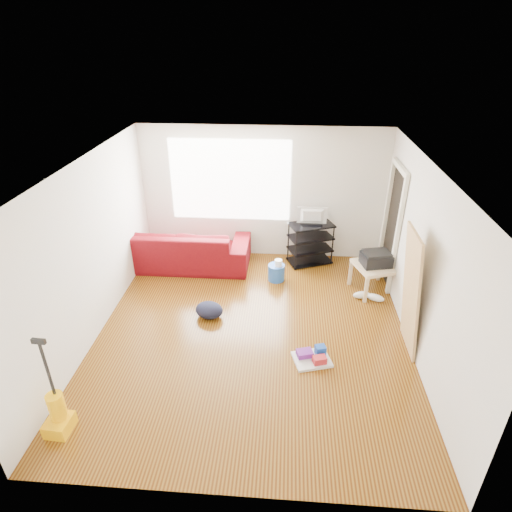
# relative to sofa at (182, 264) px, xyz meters

# --- Properties ---
(room) EXTENTS (4.51, 5.01, 2.51)m
(room) POSITION_rel_sofa_xyz_m (1.56, -1.80, 1.25)
(room) COLOR #482208
(room) RESTS_ON ground
(sofa) EXTENTS (2.54, 0.99, 0.74)m
(sofa) POSITION_rel_sofa_xyz_m (0.00, 0.00, 0.00)
(sofa) COLOR #55040D
(sofa) RESTS_ON ground
(tv_stand) EXTENTS (0.90, 0.71, 0.79)m
(tv_stand) POSITION_rel_sofa_xyz_m (2.41, 0.27, 0.41)
(tv_stand) COLOR black
(tv_stand) RESTS_ON ground
(tv) EXTENTS (0.54, 0.07, 0.31)m
(tv) POSITION_rel_sofa_xyz_m (2.41, 0.27, 0.95)
(tv) COLOR black
(tv) RESTS_ON tv_stand
(side_table) EXTENTS (0.79, 0.79, 0.51)m
(side_table) POSITION_rel_sofa_xyz_m (3.44, -0.65, 0.42)
(side_table) COLOR tan
(side_table) RESTS_ON ground
(printer) EXTENTS (0.53, 0.45, 0.24)m
(printer) POSITION_rel_sofa_xyz_m (3.44, -0.65, 0.62)
(printer) COLOR black
(printer) RESTS_ON side_table
(bucket) EXTENTS (0.38, 0.38, 0.29)m
(bucket) POSITION_rel_sofa_xyz_m (1.80, -0.42, 0.00)
(bucket) COLOR blue
(bucket) RESTS_ON ground
(toilet_paper) EXTENTS (0.13, 0.13, 0.12)m
(toilet_paper) POSITION_rel_sofa_xyz_m (1.83, -0.44, 0.21)
(toilet_paper) COLOR white
(toilet_paper) RESTS_ON bucket
(cleaning_tray) EXTENTS (0.57, 0.51, 0.17)m
(cleaning_tray) POSITION_rel_sofa_xyz_m (2.36, -2.47, 0.05)
(cleaning_tray) COLOR silver
(cleaning_tray) RESTS_ON ground
(backpack) EXTENTS (0.51, 0.45, 0.24)m
(backpack) POSITION_rel_sofa_xyz_m (0.80, -1.60, 0.00)
(backpack) COLOR black
(backpack) RESTS_ON ground
(sneakers) EXTENTS (0.53, 0.27, 0.12)m
(sneakers) POSITION_rel_sofa_xyz_m (3.34, -0.94, 0.06)
(sneakers) COLOR white
(sneakers) RESTS_ON ground
(vacuum) EXTENTS (0.28, 0.31, 1.24)m
(vacuum) POSITION_rel_sofa_xyz_m (-0.51, -3.81, 0.23)
(vacuum) COLOR #FFB206
(vacuum) RESTS_ON ground
(door_panel) EXTENTS (0.22, 0.71, 1.77)m
(door_panel) POSITION_rel_sofa_xyz_m (3.62, -2.07, 0.00)
(door_panel) COLOR tan
(door_panel) RESTS_ON ground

